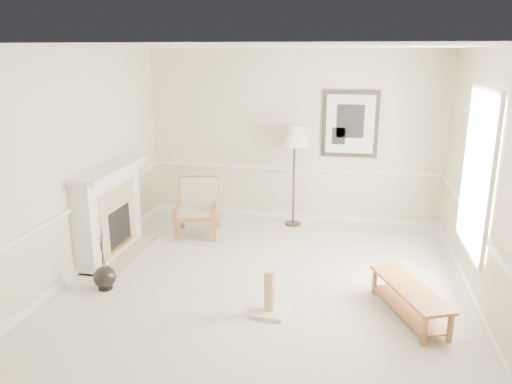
% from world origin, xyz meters
% --- Properties ---
extents(ground, '(5.50, 5.50, 0.00)m').
position_xyz_m(ground, '(0.00, 0.00, 0.00)').
color(ground, silver).
rests_on(ground, ground).
extents(room, '(5.04, 5.54, 2.92)m').
position_xyz_m(room, '(0.14, 0.08, 1.87)').
color(room, beige).
rests_on(room, ground).
extents(fireplace, '(0.64, 1.64, 1.31)m').
position_xyz_m(fireplace, '(-2.34, 0.60, 0.64)').
color(fireplace, white).
rests_on(fireplace, ground).
extents(floor_vase, '(0.28, 0.28, 0.81)m').
position_xyz_m(floor_vase, '(-1.92, -0.45, 0.15)').
color(floor_vase, black).
rests_on(floor_vase, ground).
extents(armchair, '(0.78, 0.82, 0.89)m').
position_xyz_m(armchair, '(-1.39, 1.72, 0.48)').
color(armchair, brown).
rests_on(armchair, ground).
extents(floor_lamp, '(0.69, 0.69, 1.70)m').
position_xyz_m(floor_lamp, '(0.08, 2.40, 1.49)').
color(floor_lamp, black).
rests_on(floor_lamp, ground).
extents(bench, '(0.84, 1.30, 0.36)m').
position_xyz_m(bench, '(1.71, -0.40, 0.24)').
color(bench, brown).
rests_on(bench, ground).
extents(scratching_post, '(0.40, 0.40, 0.53)m').
position_xyz_m(scratching_post, '(0.18, -0.65, 0.17)').
color(scratching_post, silver).
rests_on(scratching_post, ground).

